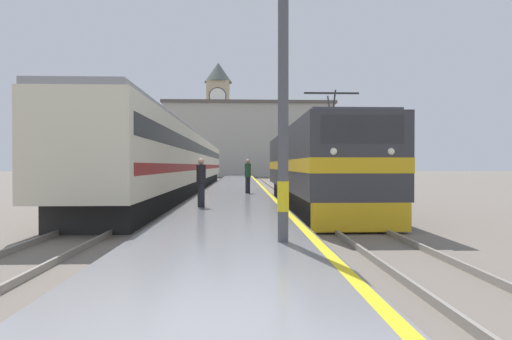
% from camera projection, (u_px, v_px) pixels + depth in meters
% --- Properties ---
extents(ground_plane, '(200.00, 200.00, 0.00)m').
position_uv_depth(ground_plane, '(237.00, 188.00, 33.45)').
color(ground_plane, '#70665B').
extents(platform, '(3.95, 140.00, 0.42)m').
position_uv_depth(platform, '(236.00, 190.00, 28.45)').
color(platform, slate).
rests_on(platform, ground).
extents(rail_track_near, '(2.83, 140.00, 0.16)m').
position_uv_depth(rail_track_near, '(287.00, 192.00, 28.59)').
color(rail_track_near, '#70665B').
rests_on(rail_track_near, ground).
extents(rail_track_far, '(2.84, 140.00, 0.16)m').
position_uv_depth(rail_track_far, '(181.00, 192.00, 28.31)').
color(rail_track_far, '#70665B').
rests_on(rail_track_far, ground).
extents(locomotive_train, '(2.92, 15.17, 4.62)m').
position_uv_depth(locomotive_train, '(313.00, 167.00, 18.42)').
color(locomotive_train, black).
rests_on(locomotive_train, ground).
extents(passenger_train, '(2.92, 41.69, 4.17)m').
position_uv_depth(passenger_train, '(186.00, 161.00, 30.86)').
color(passenger_train, black).
rests_on(passenger_train, ground).
extents(catenary_mast, '(2.80, 0.23, 7.60)m').
position_uv_depth(catenary_mast, '(291.00, 45.00, 7.86)').
color(catenary_mast, '#4C4C51').
rests_on(catenary_mast, platform).
extents(person_on_platform, '(0.34, 0.34, 1.77)m').
position_uv_depth(person_on_platform, '(201.00, 181.00, 14.50)').
color(person_on_platform, '#23232D').
rests_on(person_on_platform, platform).
extents(second_waiting_passenger, '(0.34, 0.34, 1.86)m').
position_uv_depth(second_waiting_passenger, '(248.00, 175.00, 21.77)').
color(second_waiting_passenger, '#23232D').
rests_on(second_waiting_passenger, platform).
extents(clock_tower, '(5.50, 5.50, 22.42)m').
position_uv_depth(clock_tower, '(218.00, 115.00, 79.44)').
color(clock_tower, tan).
rests_on(clock_tower, ground).
extents(station_building, '(28.74, 8.59, 12.62)m').
position_uv_depth(station_building, '(249.00, 140.00, 68.91)').
color(station_building, '#A8A399').
rests_on(station_building, ground).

